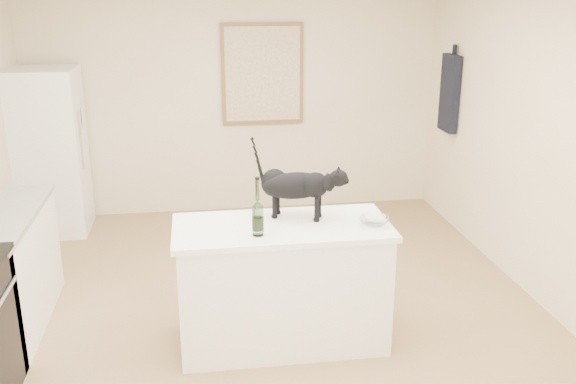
{
  "coord_description": "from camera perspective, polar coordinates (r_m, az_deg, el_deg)",
  "views": [
    {
      "loc": [
        -0.47,
        -4.25,
        2.47
      ],
      "look_at": [
        0.15,
        -0.15,
        1.12
      ],
      "focal_mm": 39.6,
      "sensor_mm": 36.0,
      "label": 1
    }
  ],
  "objects": [
    {
      "name": "island_base",
      "position": [
        4.57,
        -0.53,
        -8.48
      ],
      "size": [
        1.44,
        0.67,
        0.86
      ],
      "primitive_type": "cube",
      "color": "white",
      "rests_on": "floor"
    },
    {
      "name": "wall_right",
      "position": [
        5.18,
        23.41,
        3.47
      ],
      "size": [
        0.0,
        5.5,
        5.5
      ],
      "primitive_type": "plane",
      "rotation": [
        1.57,
        0.0,
        -1.57
      ],
      "color": "beige",
      "rests_on": "ground"
    },
    {
      "name": "fridge",
      "position": [
        6.96,
        -20.65,
        3.38
      ],
      "size": [
        0.68,
        0.68,
        1.7
      ],
      "primitive_type": "cube",
      "color": "white",
      "rests_on": "floor"
    },
    {
      "name": "wall_back",
      "position": [
        7.11,
        -4.73,
        8.49
      ],
      "size": [
        4.5,
        0.0,
        4.5
      ],
      "primitive_type": "plane",
      "rotation": [
        1.57,
        0.0,
        0.0
      ],
      "color": "beige",
      "rests_on": "ground"
    },
    {
      "name": "hanging_garment",
      "position": [
        6.92,
        14.29,
        8.58
      ],
      "size": [
        0.08,
        0.34,
        0.8
      ],
      "primitive_type": "cube",
      "color": "black",
      "rests_on": "wall_right"
    },
    {
      "name": "glass_bowl",
      "position": [
        4.42,
        7.75,
        -2.62
      ],
      "size": [
        0.26,
        0.26,
        0.05
      ],
      "primitive_type": "imported",
      "rotation": [
        0.0,
        0.0,
        -0.38
      ],
      "color": "silver",
      "rests_on": "island_top"
    },
    {
      "name": "island_top",
      "position": [
        4.39,
        -0.55,
        -3.21
      ],
      "size": [
        1.5,
        0.7,
        0.04
      ],
      "primitive_type": "cube",
      "color": "white",
      "rests_on": "island_base"
    },
    {
      "name": "artwork_frame",
      "position": [
        7.07,
        -2.3,
        10.53
      ],
      "size": [
        0.9,
        0.03,
        1.1
      ],
      "primitive_type": "cube",
      "color": "brown",
      "rests_on": "wall_back"
    },
    {
      "name": "floor",
      "position": [
        4.94,
        -2.02,
        -11.99
      ],
      "size": [
        5.5,
        5.5,
        0.0
      ],
      "primitive_type": "plane",
      "color": "#95794F",
      "rests_on": "ground"
    },
    {
      "name": "wine_bottle",
      "position": [
        4.15,
        -2.74,
        -1.64
      ],
      "size": [
        0.08,
        0.08,
        0.35
      ],
      "primitive_type": "cylinder",
      "rotation": [
        0.0,
        0.0,
        -0.01
      ],
      "color": "#326026",
      "rests_on": "island_top"
    },
    {
      "name": "fridge_paper",
      "position": [
        6.94,
        -17.96,
        6.47
      ],
      "size": [
        0.02,
        0.15,
        0.19
      ],
      "primitive_type": "cube",
      "rotation": [
        0.0,
        0.0,
        0.1
      ],
      "color": "white",
      "rests_on": "fridge"
    },
    {
      "name": "artwork_canvas",
      "position": [
        7.06,
        -2.28,
        10.51
      ],
      "size": [
        0.82,
        0.0,
        1.02
      ],
      "primitive_type": "cube",
      "color": "beige",
      "rests_on": "wall_back"
    },
    {
      "name": "black_cat",
      "position": [
        4.45,
        0.67,
        0.27
      ],
      "size": [
        0.63,
        0.39,
        0.42
      ],
      "primitive_type": null,
      "rotation": [
        0.0,
        0.0,
        -0.38
      ],
      "color": "black",
      "rests_on": "island_top"
    }
  ]
}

